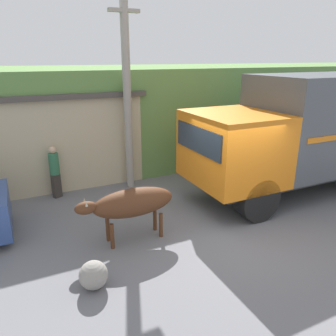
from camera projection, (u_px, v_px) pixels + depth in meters
ground_plane at (227, 223)px, 8.31m from camera, size 60.00×60.00×0.00m
hillside_embankment at (131, 111)px, 13.91m from camera, size 32.00×6.70×3.63m
building_backdrop at (36, 139)px, 10.54m from camera, size 6.63×2.70×3.00m
cargo_truck at (310, 130)px, 9.83m from camera, size 7.26×2.51×3.53m
brown_cow at (132, 203)px, 7.32m from camera, size 2.24×0.65×1.24m
pedestrian_on_hill at (55, 169)px, 9.60m from camera, size 0.38×0.38×1.58m
utility_pole at (127, 90)px, 9.78m from camera, size 0.90×0.24×5.95m
roadside_rock at (93, 275)px, 5.93m from camera, size 0.53×0.53×0.53m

